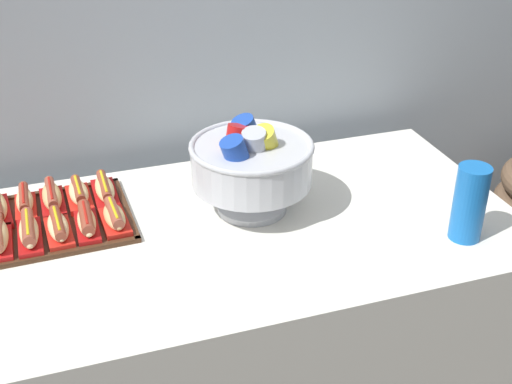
{
  "coord_description": "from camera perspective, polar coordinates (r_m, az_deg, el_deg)",
  "views": [
    {
      "loc": [
        -0.44,
        -1.54,
        1.75
      ],
      "look_at": [
        0.08,
        0.03,
        0.82
      ],
      "focal_mm": 47.97,
      "sensor_mm": 36.0,
      "label": 1
    }
  ],
  "objects": [
    {
      "name": "hot_dog_9",
      "position": [
        2.05,
        -12.5,
        0.18
      ],
      "size": [
        0.07,
        0.18,
        0.06
      ],
      "color": "#B21414",
      "rests_on": "serving_tray"
    },
    {
      "name": "hot_dog_1",
      "position": [
        1.9,
        -18.41,
        -3.17
      ],
      "size": [
        0.06,
        0.18,
        0.06
      ],
      "color": "#B21414",
      "rests_on": "serving_tray"
    },
    {
      "name": "hot_dog_6",
      "position": [
        2.04,
        -18.72,
        -0.81
      ],
      "size": [
        0.06,
        0.15,
        0.06
      ],
      "color": "red",
      "rests_on": "serving_tray"
    },
    {
      "name": "hot_dog_7",
      "position": [
        2.04,
        -16.64,
        -0.46
      ],
      "size": [
        0.07,
        0.18,
        0.06
      ],
      "color": "#B21414",
      "rests_on": "serving_tray"
    },
    {
      "name": "cup_stack",
      "position": [
        1.88,
        17.38,
        -0.89
      ],
      "size": [
        0.09,
        0.09,
        0.21
      ],
      "color": "blue",
      "rests_on": "buffet_table"
    },
    {
      "name": "hot_dog_8",
      "position": [
        2.05,
        -14.56,
        -0.15
      ],
      "size": [
        0.07,
        0.16,
        0.06
      ],
      "color": "red",
      "rests_on": "serving_tray"
    },
    {
      "name": "serving_tray",
      "position": [
        1.99,
        -16.29,
        -2.36
      ],
      "size": [
        0.42,
        0.37,
        0.01
      ],
      "color": "#472B19",
      "rests_on": "buffet_table"
    },
    {
      "name": "buffet_table",
      "position": [
        2.1,
        -1.79,
        -10.94
      ],
      "size": [
        1.6,
        0.85,
        0.74
      ],
      "color": "white",
      "rests_on": "ground_plane"
    },
    {
      "name": "hot_dog_2",
      "position": [
        1.9,
        -16.16,
        -2.87
      ],
      "size": [
        0.07,
        0.17,
        0.06
      ],
      "color": "red",
      "rests_on": "serving_tray"
    },
    {
      "name": "punch_bowl",
      "position": [
        1.9,
        -0.4,
        2.51
      ],
      "size": [
        0.35,
        0.35,
        0.27
      ],
      "color": "silver",
      "rests_on": "buffet_table"
    },
    {
      "name": "hot_dog_4",
      "position": [
        1.91,
        -11.72,
        -2.07
      ],
      "size": [
        0.08,
        0.16,
        0.06
      ],
      "color": "red",
      "rests_on": "serving_tray"
    },
    {
      "name": "hot_dog_3",
      "position": [
        1.9,
        -13.94,
        -2.44
      ],
      "size": [
        0.06,
        0.17,
        0.06
      ],
      "color": "#B21414",
      "rests_on": "serving_tray"
    }
  ]
}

